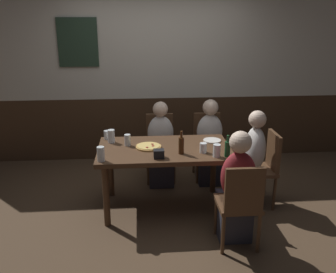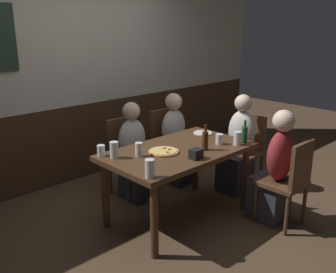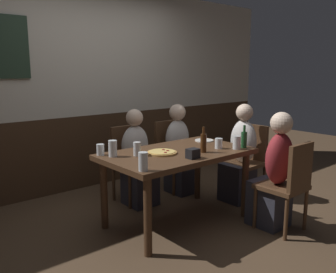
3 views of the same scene
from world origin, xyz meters
name	(u,v)px [view 1 (image 1 of 3)]	position (x,y,z in m)	size (l,w,h in m)	color
ground_plane	(165,207)	(0.00, 0.00, 0.00)	(12.00, 12.00, 0.00)	#4C3826
wall_back	(156,74)	(-0.01, 1.65, 1.30)	(6.40, 0.13, 2.60)	#3D2819
dining_table	(164,155)	(0.00, 0.00, 0.65)	(1.48, 0.86, 0.74)	#472D1C
chair_head_east	(264,165)	(1.16, 0.00, 0.50)	(0.40, 0.40, 0.88)	#513521
chair_right_near	(240,201)	(0.65, -0.85, 0.50)	(0.40, 0.40, 0.88)	#513521
chair_right_far	(208,142)	(0.65, 0.85, 0.50)	(0.40, 0.40, 0.88)	#513521
chair_mid_far	(160,143)	(0.00, 0.85, 0.50)	(0.40, 0.40, 0.88)	#513521
person_head_east	(250,166)	(0.99, 0.00, 0.48)	(0.37, 0.34, 1.15)	#2D2D38
person_right_near	(236,194)	(0.65, -0.69, 0.49)	(0.34, 0.37, 1.15)	#2D2D38
person_right_far	(210,148)	(0.65, 0.68, 0.47)	(0.34, 0.37, 1.11)	#2D2D38
person_mid_far	(161,150)	(0.00, 0.68, 0.46)	(0.34, 0.37, 1.10)	#2D2D38
pizza	(148,147)	(-0.18, 0.02, 0.75)	(0.29, 0.29, 0.03)	tan
pint_glass_pale	(128,140)	(-0.41, 0.11, 0.80)	(0.07, 0.07, 0.13)	silver
highball_clear	(203,148)	(0.41, -0.18, 0.79)	(0.08, 0.08, 0.11)	silver
tumbler_short	(217,151)	(0.53, -0.31, 0.80)	(0.08, 0.08, 0.14)	silver
pint_glass_amber	(111,137)	(-0.60, 0.23, 0.81)	(0.08, 0.08, 0.15)	silver
beer_glass_half	(107,135)	(-0.66, 0.35, 0.79)	(0.07, 0.07, 0.11)	silver
beer_glass_tall	(101,155)	(-0.67, -0.34, 0.81)	(0.08, 0.08, 0.15)	silver
beer_bottle_green	(227,148)	(0.64, -0.32, 0.83)	(0.06, 0.06, 0.23)	#194723
beer_bottle_brown	(181,145)	(0.17, -0.19, 0.84)	(0.06, 0.06, 0.25)	#42230F
plate_white_large	(212,140)	(0.58, 0.19, 0.75)	(0.21, 0.21, 0.01)	white
condiment_caddy	(159,154)	(-0.08, -0.30, 0.79)	(0.11, 0.09, 0.09)	black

